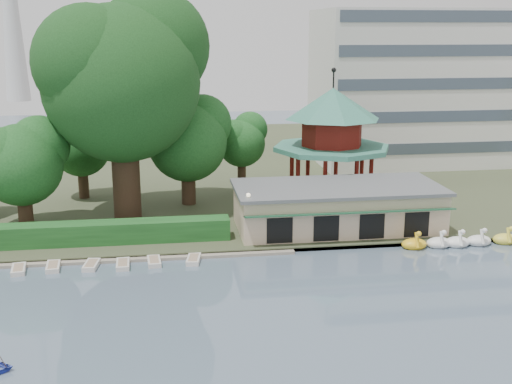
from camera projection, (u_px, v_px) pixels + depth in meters
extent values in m
plane|color=slate|center=(266.00, 357.00, 36.15)|extent=(220.00, 220.00, 0.00)
cube|color=#424930|center=(205.00, 165.00, 85.97)|extent=(220.00, 70.00, 0.40)
cube|color=gray|center=(233.00, 252.00, 52.70)|extent=(220.00, 0.60, 0.30)
cube|color=gray|center=(83.00, 260.00, 50.96)|extent=(34.00, 1.60, 0.24)
cube|color=beige|center=(337.00, 208.00, 58.08)|extent=(18.00, 8.00, 3.60)
cube|color=#595B5E|center=(338.00, 187.00, 57.60)|extent=(18.60, 8.60, 0.30)
cube|color=#194C2D|center=(351.00, 213.00, 53.76)|extent=(18.00, 1.59, 0.45)
cylinder|color=beige|center=(330.00, 193.00, 68.24)|extent=(10.40, 10.40, 1.20)
cylinder|color=#387D67|center=(331.00, 148.00, 67.04)|extent=(12.40, 12.40, 0.50)
cylinder|color=maroon|center=(332.00, 132.00, 66.63)|extent=(6.40, 6.40, 2.80)
cone|color=#387D67|center=(333.00, 103.00, 65.89)|extent=(10.00, 10.00, 3.20)
cylinder|color=black|center=(334.00, 79.00, 65.27)|extent=(0.16, 0.16, 1.80)
cube|color=silver|center=(429.00, 87.00, 85.66)|extent=(30.00, 14.00, 20.00)
cube|color=#205922|center=(50.00, 235.00, 53.42)|extent=(30.00, 2.00, 1.80)
cylinder|color=black|center=(248.00, 219.00, 53.98)|extent=(0.12, 0.12, 4.00)
sphere|color=beige|center=(248.00, 195.00, 53.46)|extent=(0.36, 0.36, 0.36)
cylinder|color=#3A281C|center=(126.00, 165.00, 60.39)|extent=(2.60, 2.60, 10.24)
sphere|color=#1A461A|center=(121.00, 84.00, 58.52)|extent=(14.45, 14.45, 14.45)
sphere|color=#1A461A|center=(152.00, 46.00, 60.18)|extent=(10.84, 10.84, 10.84)
sphere|color=#1A461A|center=(90.00, 62.00, 56.27)|extent=(10.12, 10.12, 10.12)
cylinder|color=#3A281C|center=(25.00, 202.00, 57.92)|extent=(1.32, 1.32, 4.67)
sphere|color=#205922|center=(21.00, 165.00, 57.07)|extent=(7.36, 7.36, 7.36)
sphere|color=#205922|center=(39.00, 146.00, 57.96)|extent=(5.52, 5.52, 5.52)
sphere|color=#205922|center=(3.00, 157.00, 55.95)|extent=(5.15, 5.15, 5.15)
cylinder|color=#3A281C|center=(188.00, 179.00, 65.68)|extent=(1.45, 1.45, 5.20)
sphere|color=#205922|center=(187.00, 142.00, 64.73)|extent=(8.04, 8.04, 8.04)
sphere|color=#205922|center=(202.00, 124.00, 65.69)|extent=(6.03, 6.03, 6.03)
sphere|color=#205922|center=(173.00, 133.00, 63.50)|extent=(5.63, 5.63, 5.63)
cylinder|color=#3A281C|center=(242.00, 173.00, 70.44)|extent=(0.93, 0.93, 4.42)
sphere|color=#205922|center=(242.00, 143.00, 69.63)|extent=(5.16, 5.16, 5.16)
sphere|color=#205922|center=(250.00, 129.00, 70.16)|extent=(3.87, 3.87, 3.87)
sphere|color=#205922|center=(234.00, 136.00, 68.79)|extent=(3.61, 3.61, 3.61)
cylinder|color=#3A281C|center=(83.00, 178.00, 68.10)|extent=(1.08, 1.08, 4.36)
sphere|color=#205922|center=(81.00, 148.00, 67.30)|extent=(6.02, 6.02, 6.02)
sphere|color=#205922|center=(93.00, 133.00, 67.99)|extent=(4.52, 4.52, 4.52)
sphere|color=#205922|center=(69.00, 141.00, 66.37)|extent=(4.22, 4.22, 4.22)
ellipsoid|color=yellow|center=(414.00, 244.00, 54.00)|extent=(2.16, 1.44, 0.99)
cylinder|color=yellow|center=(417.00, 240.00, 53.33)|extent=(0.26, 0.79, 1.29)
sphere|color=yellow|center=(419.00, 234.00, 52.89)|extent=(0.44, 0.44, 0.44)
ellipsoid|color=white|center=(439.00, 243.00, 54.31)|extent=(2.16, 1.44, 0.99)
cylinder|color=white|center=(442.00, 239.00, 53.64)|extent=(0.26, 0.79, 1.29)
sphere|color=white|center=(444.00, 233.00, 53.19)|extent=(0.44, 0.44, 0.44)
ellipsoid|color=white|center=(457.00, 242.00, 54.46)|extent=(2.16, 1.44, 0.99)
cylinder|color=white|center=(460.00, 238.00, 53.80)|extent=(0.26, 0.79, 1.29)
sphere|color=white|center=(463.00, 232.00, 53.35)|extent=(0.44, 0.44, 0.44)
ellipsoid|color=white|center=(479.00, 241.00, 54.85)|extent=(2.16, 1.44, 0.99)
cylinder|color=white|center=(482.00, 237.00, 54.19)|extent=(0.26, 0.79, 1.29)
sphere|color=white|center=(485.00, 230.00, 53.74)|extent=(0.44, 0.44, 0.44)
ellipsoid|color=yellow|center=(505.00, 239.00, 55.28)|extent=(2.16, 1.44, 0.99)
cylinder|color=yellow|center=(509.00, 235.00, 54.62)|extent=(0.26, 0.79, 1.29)
sphere|color=yellow|center=(511.00, 229.00, 54.17)|extent=(0.44, 0.44, 0.44)
cube|color=silver|center=(19.00, 269.00, 48.81)|extent=(1.30, 2.41, 0.36)
cube|color=silver|center=(53.00, 267.00, 49.40)|extent=(1.20, 2.38, 0.36)
cube|color=silver|center=(91.00, 265.00, 49.72)|extent=(1.27, 2.40, 0.36)
cube|color=silver|center=(123.00, 264.00, 49.87)|extent=(1.09, 2.34, 0.36)
cube|color=silver|center=(154.00, 261.00, 50.50)|extent=(1.16, 2.37, 0.36)
cube|color=silver|center=(194.00, 259.00, 50.94)|extent=(1.34, 2.43, 0.36)
cylinder|color=#3A281C|center=(5.00, 365.00, 34.57)|extent=(0.94, 0.29, 2.01)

